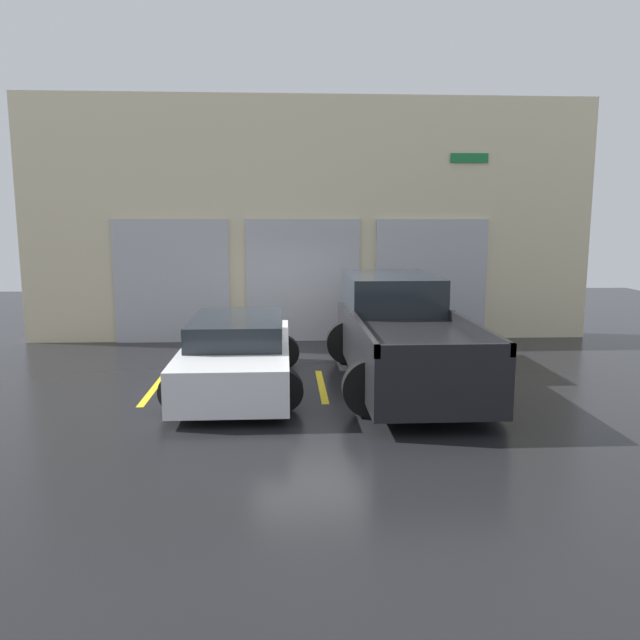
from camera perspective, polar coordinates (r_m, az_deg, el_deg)
name	(u,v)px	position (r m, az deg, el deg)	size (l,w,h in m)	color
ground_plane	(318,369)	(12.25, -0.20, -4.53)	(28.00, 28.00, 0.00)	black
shophouse_building	(310,223)	(15.18, -0.90, 8.88)	(13.57, 0.68, 5.75)	beige
pickup_truck	(401,334)	(11.36, 7.41, -1.27)	(2.52, 5.60, 1.82)	black
sedan_white	(238,354)	(10.93, -7.52, -3.09)	(2.20, 4.48, 1.23)	white
parking_stripe_far_left	(154,388)	(11.25, -14.93, -6.06)	(0.12, 2.20, 0.01)	gold
parking_stripe_left	(322,386)	(11.04, 0.15, -6.04)	(0.12, 2.20, 0.01)	gold
parking_stripe_centre	(484,383)	(11.57, 14.79, -5.63)	(0.12, 2.20, 0.01)	gold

